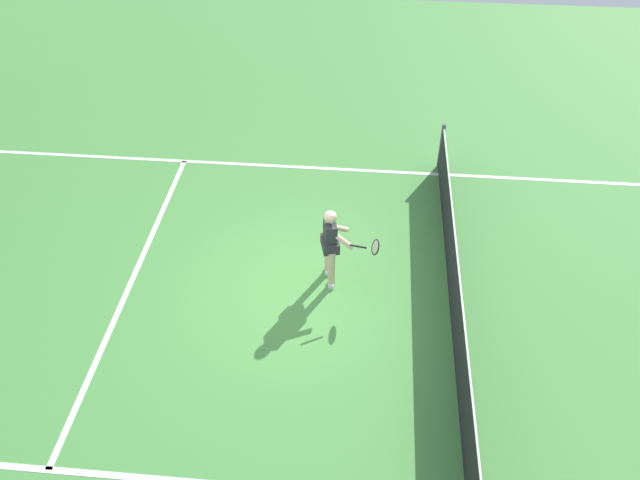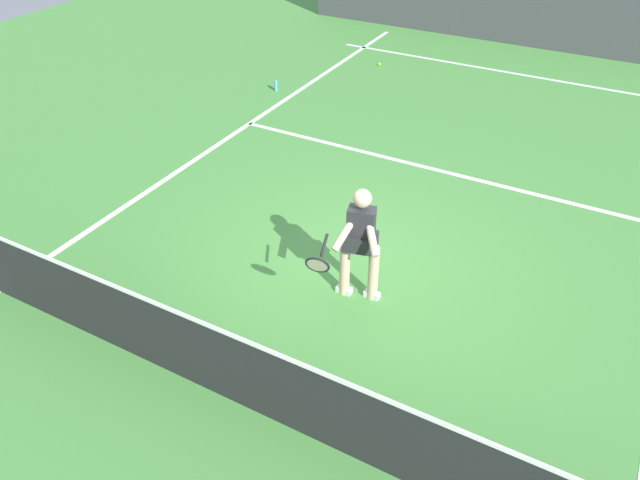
% 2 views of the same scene
% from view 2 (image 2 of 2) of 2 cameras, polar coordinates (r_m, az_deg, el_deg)
% --- Properties ---
extents(ground_plane, '(27.88, 27.88, 0.00)m').
position_cam_2_polar(ground_plane, '(8.22, 3.36, -2.17)').
color(ground_plane, '#4C9342').
extents(court_back_wall, '(12.54, 0.24, 2.14)m').
position_cam_2_polar(court_back_wall, '(17.02, 20.13, 20.30)').
color(court_back_wall, '#47474C').
rests_on(court_back_wall, ground).
extents(baseline_marking, '(8.54, 0.10, 0.01)m').
position_cam_2_polar(baseline_marking, '(15.24, 17.53, 14.87)').
color(baseline_marking, white).
rests_on(baseline_marking, ground).
extents(service_line_marking, '(7.54, 0.10, 0.01)m').
position_cam_2_polar(service_line_marking, '(10.57, 10.53, 6.66)').
color(service_line_marking, white).
rests_on(service_line_marking, ground).
extents(sideline_right_marking, '(0.10, 19.45, 0.01)m').
position_cam_2_polar(sideline_right_marking, '(10.10, -16.27, 4.27)').
color(sideline_right_marking, white).
rests_on(sideline_right_marking, ground).
extents(court_net, '(8.22, 0.08, 1.09)m').
position_cam_2_polar(court_net, '(6.17, -7.86, -12.10)').
color(court_net, '#4C4C51').
rests_on(court_net, ground).
extents(tennis_player, '(0.67, 1.06, 1.55)m').
position_cam_2_polar(tennis_player, '(7.17, 3.72, -0.19)').
color(tennis_player, beige).
rests_on(tennis_player, ground).
extents(tennis_ball_near, '(0.07, 0.07, 0.07)m').
position_cam_2_polar(tennis_ball_near, '(15.10, 5.63, 16.23)').
color(tennis_ball_near, '#D1E533').
rests_on(tennis_ball_near, ground).
extents(water_bottle, '(0.07, 0.07, 0.24)m').
position_cam_2_polar(water_bottle, '(13.55, -4.20, 14.37)').
color(water_bottle, '#4C9EE5').
rests_on(water_bottle, ground).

